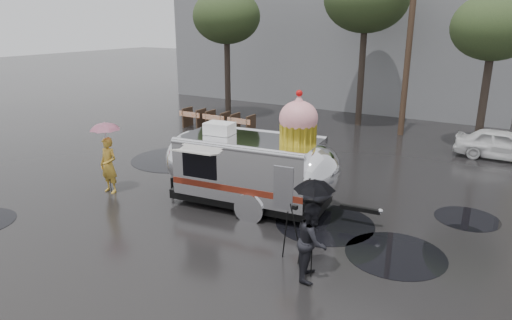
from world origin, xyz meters
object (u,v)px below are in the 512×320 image
Objects in this scene: airstream_trailer at (253,165)px; tripod at (294,228)px; person_left at (109,165)px; person_right at (312,241)px.

airstream_trailer reaches higher than tripod.
airstream_trailer is 3.72× the size of person_left.
tripod is at bearing 35.89° from person_right.
airstream_trailer is 3.93× the size of person_right.
person_left is at bearing -175.77° from tripod.
person_right is 1.27× the size of tripod.
person_right reaches higher than tripod.
person_left reaches higher than person_right.
airstream_trailer is at bearing 18.10° from person_left.
person_left is 1.06× the size of person_right.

